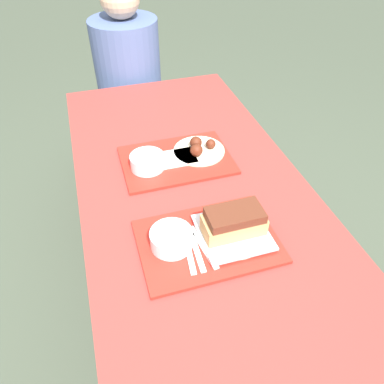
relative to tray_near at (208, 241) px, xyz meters
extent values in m
plane|color=#424C3D|center=(0.04, 0.19, -0.73)|extent=(12.00, 12.00, 0.00)
cube|color=maroon|center=(0.04, 0.19, -0.03)|extent=(0.78, 1.81, 0.04)
cylinder|color=maroon|center=(-0.29, 1.02, -0.39)|extent=(0.07, 0.07, 0.69)
cylinder|color=maroon|center=(0.36, 1.02, -0.39)|extent=(0.07, 0.07, 0.69)
cube|color=maroon|center=(0.04, 1.32, -0.30)|extent=(0.74, 0.28, 0.04)
cylinder|color=maroon|center=(-0.27, 1.32, -0.52)|extent=(0.06, 0.06, 0.42)
cylinder|color=maroon|center=(0.34, 1.32, -0.52)|extent=(0.06, 0.06, 0.42)
cube|color=red|center=(0.00, 0.00, 0.00)|extent=(0.40, 0.28, 0.01)
cube|color=red|center=(0.02, 0.41, 0.00)|extent=(0.40, 0.28, 0.01)
cylinder|color=silver|center=(-0.11, 0.01, 0.03)|extent=(0.12, 0.12, 0.05)
cylinder|color=beige|center=(-0.11, 0.01, 0.05)|extent=(0.11, 0.11, 0.01)
cylinder|color=beige|center=(0.08, 0.00, 0.01)|extent=(0.19, 0.19, 0.01)
cube|color=silver|center=(0.08, 0.00, 0.02)|extent=(0.20, 0.20, 0.01)
cube|color=tan|center=(0.08, 0.00, 0.05)|extent=(0.18, 0.09, 0.05)
cube|color=#562819|center=(0.08, 0.00, 0.09)|extent=(0.16, 0.09, 0.03)
cube|color=white|center=(-0.04, -0.02, 0.01)|extent=(0.02, 0.17, 0.00)
cube|color=white|center=(-0.02, -0.02, 0.01)|extent=(0.04, 0.17, 0.00)
cube|color=white|center=(-0.07, -0.02, 0.01)|extent=(0.04, 0.17, 0.00)
cube|color=teal|center=(0.01, 0.06, 0.01)|extent=(0.04, 0.03, 0.01)
cylinder|color=silver|center=(-0.10, 0.39, 0.03)|extent=(0.12, 0.12, 0.05)
cylinder|color=beige|center=(-0.10, 0.39, 0.05)|extent=(0.11, 0.11, 0.01)
cylinder|color=beige|center=(0.11, 0.43, 0.01)|extent=(0.19, 0.19, 0.01)
sphere|color=#562314|center=(0.16, 0.43, 0.03)|extent=(0.04, 0.04, 0.04)
sphere|color=#562314|center=(0.10, 0.45, 0.04)|extent=(0.05, 0.05, 0.05)
sphere|color=#562314|center=(0.09, 0.40, 0.04)|extent=(0.05, 0.05, 0.05)
cube|color=white|center=(0.01, 0.41, 0.01)|extent=(0.15, 0.10, 0.01)
cylinder|color=#4C6093|center=(-0.01, 1.32, -0.02)|extent=(0.35, 0.35, 0.52)
camera|label=1|loc=(-0.26, -0.68, 0.83)|focal=35.00mm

